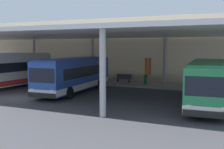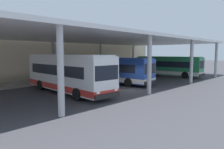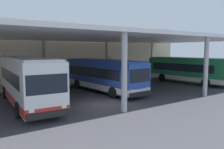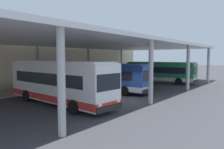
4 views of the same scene
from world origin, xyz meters
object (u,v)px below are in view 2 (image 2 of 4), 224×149
object	(u,v)px
bus_nearest_bay	(67,73)
banner_sign	(106,64)
bus_second_bay	(113,70)
bench_waiting	(88,73)
bus_middle_bay	(168,66)
trash_bin	(103,72)

from	to	relation	value
bus_nearest_bay	banner_sign	distance (m)	14.76
bus_second_bay	bench_waiting	world-z (taller)	bus_second_bay
bus_nearest_bay	bus_middle_bay	xyz separation A→B (m)	(19.40, 0.04, -0.19)
bus_second_bay	trash_bin	distance (m)	8.35
bus_middle_bay	trash_bin	distance (m)	10.55
bus_middle_bay	bench_waiting	bearing A→B (deg)	139.66
bus_nearest_bay	bus_second_bay	size ratio (longest dim) A/B	1.08
bus_second_bay	bus_middle_bay	size ratio (longest dim) A/B	1.00
bench_waiting	bus_middle_bay	bearing A→B (deg)	-40.34
bus_nearest_bay	bus_second_bay	world-z (taller)	bus_nearest_bay
bus_middle_bay	trash_bin	world-z (taller)	bus_middle_bay
bus_second_bay	trash_bin	world-z (taller)	bus_second_bay
bus_middle_bay	trash_bin	bearing A→B (deg)	131.69
bus_middle_bay	bench_waiting	distance (m)	12.85
bench_waiting	banner_sign	distance (m)	3.49
bus_nearest_bay	banner_sign	size ratio (longest dim) A/B	3.58
bench_waiting	banner_sign	size ratio (longest dim) A/B	0.56
bus_second_bay	bus_middle_bay	xyz separation A→B (m)	(11.83, -1.12, 0.00)
bus_middle_bay	bench_waiting	world-z (taller)	bus_middle_bay
bus_nearest_bay	trash_bin	xyz separation A→B (m)	(12.41, 7.89, -1.16)
bench_waiting	banner_sign	xyz separation A→B (m)	(3.11, -0.88, 1.32)
bus_middle_bay	banner_sign	bearing A→B (deg)	131.90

